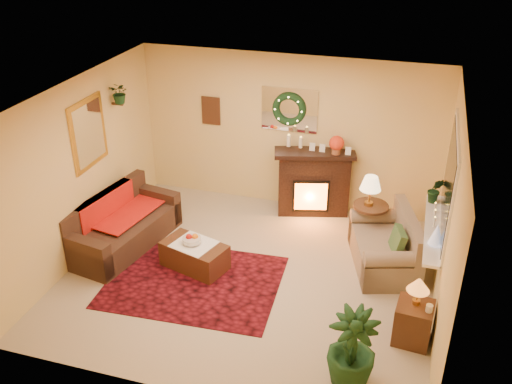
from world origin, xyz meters
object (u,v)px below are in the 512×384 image
(loveseat, at_px, (385,240))
(end_table_square, at_px, (413,322))
(fireplace, at_px, (314,183))
(side_table_round, at_px, (369,226))
(sofa, at_px, (123,221))
(coffee_table, at_px, (195,255))

(loveseat, height_order, end_table_square, loveseat)
(fireplace, xyz_separation_m, side_table_round, (1.01, -0.74, -0.23))
(sofa, distance_m, loveseat, 3.86)
(end_table_square, xyz_separation_m, coffee_table, (-3.06, 0.67, -0.06))
(sofa, height_order, end_table_square, sofa)
(loveseat, xyz_separation_m, coffee_table, (-2.58, -0.83, -0.21))
(loveseat, bearing_deg, end_table_square, -88.72)
(sofa, xyz_separation_m, side_table_round, (3.54, 1.09, -0.10))
(side_table_round, height_order, coffee_table, side_table_round)
(sofa, bearing_deg, coffee_table, -0.52)
(side_table_round, bearing_deg, end_table_square, -69.17)
(sofa, distance_m, fireplace, 3.12)
(loveseat, xyz_separation_m, end_table_square, (0.49, -1.49, -0.15))
(side_table_round, bearing_deg, sofa, -162.86)
(sofa, bearing_deg, loveseat, 19.12)
(fireplace, distance_m, loveseat, 1.79)
(coffee_table, bearing_deg, side_table_round, 46.72)
(coffee_table, bearing_deg, sofa, -174.15)
(loveseat, relative_size, coffee_table, 1.51)
(loveseat, relative_size, end_table_square, 2.66)
(sofa, xyz_separation_m, fireplace, (2.53, 1.83, 0.12))
(fireplace, height_order, loveseat, fireplace)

